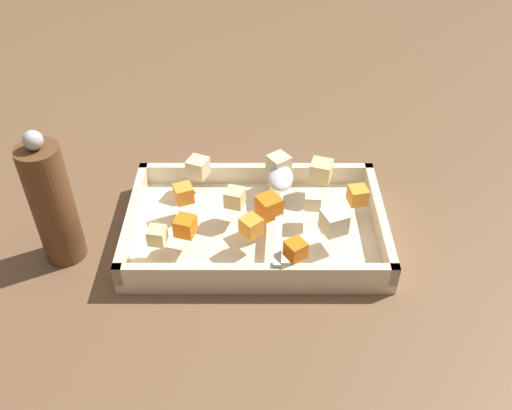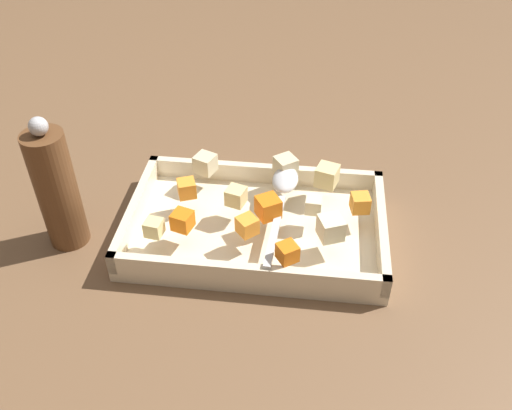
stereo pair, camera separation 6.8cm
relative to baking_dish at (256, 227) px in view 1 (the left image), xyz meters
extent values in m
plane|color=brown|center=(0.01, 0.01, -0.01)|extent=(4.00, 4.00, 0.00)
cube|color=beige|center=(0.00, 0.00, -0.01)|extent=(0.36, 0.23, 0.01)
cube|color=beige|center=(0.00, -0.11, 0.02)|extent=(0.36, 0.01, 0.03)
cube|color=beige|center=(0.00, 0.11, 0.02)|extent=(0.36, 0.01, 0.03)
cube|color=beige|center=(-0.17, 0.00, 0.02)|extent=(0.01, 0.23, 0.03)
cube|color=beige|center=(0.17, 0.00, 0.02)|extent=(0.01, 0.23, 0.03)
cube|color=orange|center=(0.01, 0.05, 0.04)|extent=(0.03, 0.03, 0.02)
cube|color=orange|center=(0.09, 0.05, 0.04)|extent=(0.03, 0.03, 0.03)
cube|color=orange|center=(-0.02, 0.01, 0.05)|extent=(0.04, 0.04, 0.03)
cube|color=orange|center=(-0.14, -0.02, 0.04)|extent=(0.03, 0.03, 0.02)
cube|color=orange|center=(-0.05, 0.09, 0.04)|extent=(0.03, 0.03, 0.02)
cube|color=orange|center=(0.10, -0.02, 0.04)|extent=(0.03, 0.03, 0.02)
cube|color=#E0CC89|center=(0.03, -0.01, 0.04)|extent=(0.03, 0.03, 0.02)
cube|color=beige|center=(-0.08, -0.01, 0.04)|extent=(0.02, 0.02, 0.02)
cube|color=#E0CC89|center=(-0.10, -0.07, 0.05)|extent=(0.04, 0.04, 0.03)
cube|color=#E0CC89|center=(0.13, 0.06, 0.04)|extent=(0.03, 0.03, 0.02)
cube|color=beige|center=(-0.10, 0.04, 0.05)|extent=(0.04, 0.04, 0.03)
cube|color=beige|center=(0.09, -0.08, 0.05)|extent=(0.04, 0.04, 0.03)
cube|color=beige|center=(-0.03, -0.09, 0.05)|extent=(0.04, 0.04, 0.03)
ellipsoid|color=silver|center=(-0.04, -0.06, 0.04)|extent=(0.04, 0.06, 0.02)
cube|color=silver|center=(-0.03, 0.04, 0.03)|extent=(0.02, 0.14, 0.01)
cylinder|color=brown|center=(0.26, 0.04, 0.07)|extent=(0.05, 0.05, 0.18)
sphere|color=#B7B7BC|center=(0.26, 0.04, 0.17)|extent=(0.02, 0.02, 0.02)
camera|label=1|loc=(0.00, 0.59, 0.53)|focal=39.08mm
camera|label=2|loc=(-0.07, 0.58, 0.53)|focal=39.08mm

